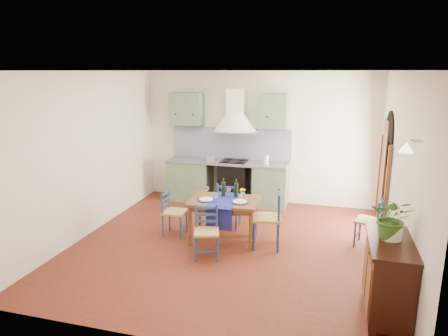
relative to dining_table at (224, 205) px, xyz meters
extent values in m
plane|color=#4B1810|center=(0.12, -0.18, -0.64)|extent=(5.00, 5.00, 0.00)
cube|color=silver|center=(0.12, 2.32, 0.76)|extent=(5.00, 0.04, 2.80)
cube|color=slate|center=(-1.33, 2.01, -0.20)|extent=(0.90, 0.60, 0.88)
cube|color=slate|center=(0.47, 2.01, -0.20)|extent=(0.70, 0.60, 0.88)
cube|color=black|center=(-0.33, 2.01, -0.20)|extent=(0.60, 0.58, 0.88)
cube|color=gray|center=(-0.48, 2.01, 0.26)|extent=(2.60, 0.64, 0.04)
cube|color=silver|center=(-1.33, 2.01, 0.25)|extent=(0.45, 0.40, 0.03)
cylinder|color=silver|center=(-1.33, 2.19, 0.41)|extent=(0.02, 0.02, 0.26)
cube|color=black|center=(-0.33, 2.01, 0.28)|extent=(0.55, 0.48, 0.02)
cube|color=black|center=(-0.48, 2.06, -0.60)|extent=(2.60, 0.50, 0.08)
cube|color=#090D50|center=(-0.48, 2.28, 0.62)|extent=(2.65, 0.05, 0.68)
cube|color=slate|center=(-1.43, 2.14, 1.36)|extent=(0.70, 0.34, 0.70)
cube|color=slate|center=(0.47, 2.14, 1.36)|extent=(0.55, 0.34, 0.70)
cone|color=white|center=(-0.33, 2.07, 1.11)|extent=(0.96, 0.96, 0.40)
cube|color=white|center=(-0.33, 2.16, 1.56)|extent=(0.36, 0.30, 0.50)
cube|color=silver|center=(2.62, -0.18, 0.76)|extent=(0.04, 5.00, 2.80)
cube|color=black|center=(2.61, 1.22, 0.18)|extent=(0.03, 1.00, 1.65)
cylinder|color=black|center=(2.61, 1.22, 1.01)|extent=(0.03, 1.00, 1.00)
cube|color=brown|center=(2.58, 0.68, 0.18)|extent=(0.06, 0.06, 1.65)
cube|color=brown|center=(2.58, 1.76, 0.18)|extent=(0.06, 0.06, 1.65)
cube|color=brown|center=(2.59, 1.44, 0.34)|extent=(0.04, 0.55, 1.96)
cylinder|color=silver|center=(2.56, -1.36, 1.41)|extent=(0.15, 0.04, 0.04)
cone|color=#FFEDC6|center=(2.46, -1.36, 1.34)|extent=(0.16, 0.16, 0.12)
cube|color=silver|center=(-2.38, -0.18, 0.76)|extent=(0.04, 5.00, 2.80)
cube|color=silver|center=(0.12, -0.18, 2.16)|extent=(5.00, 5.00, 0.01)
cube|color=brown|center=(0.00, 0.00, 0.05)|extent=(1.18, 0.82, 0.05)
cube|color=brown|center=(0.00, 0.00, -0.01)|extent=(1.06, 0.70, 0.08)
cylinder|color=brown|center=(-0.49, -0.34, -0.31)|extent=(0.07, 0.07, 0.67)
cylinder|color=brown|center=(-0.52, 0.29, -0.31)|extent=(0.07, 0.07, 0.67)
cylinder|color=brown|center=(0.51, -0.28, -0.31)|extent=(0.07, 0.07, 0.67)
cylinder|color=brown|center=(0.48, 0.34, -0.31)|extent=(0.07, 0.07, 0.67)
cube|color=navy|center=(0.00, -0.04, 0.08)|extent=(0.47, 0.87, 0.01)
cube|color=navy|center=(0.02, -0.38, -0.10)|extent=(0.43, 0.04, 0.38)
cylinder|color=navy|center=(-0.28, -0.11, 0.09)|extent=(0.28, 0.28, 0.01)
cylinder|color=white|center=(-0.28, -0.11, 0.10)|extent=(0.23, 0.23, 0.01)
cylinder|color=navy|center=(0.28, -0.07, 0.09)|extent=(0.28, 0.28, 0.01)
cylinder|color=white|center=(0.28, -0.07, 0.10)|extent=(0.23, 0.23, 0.01)
cylinder|color=black|center=(-0.06, 0.19, 0.24)|extent=(0.07, 0.07, 0.32)
cylinder|color=black|center=(0.15, 0.20, 0.24)|extent=(0.07, 0.07, 0.32)
cylinder|color=white|center=(0.27, 0.16, 0.14)|extent=(0.05, 0.05, 0.10)
sphere|color=yellow|center=(0.27, 0.16, 0.23)|extent=(0.10, 0.10, 0.10)
cylinder|color=navy|center=(-0.20, -0.89, -0.44)|extent=(0.03, 0.03, 0.41)
cylinder|color=navy|center=(-0.29, -0.58, -0.24)|extent=(0.03, 0.03, 0.80)
cylinder|color=navy|center=(0.11, -0.79, -0.44)|extent=(0.03, 0.03, 0.41)
cylinder|color=navy|center=(0.02, -0.49, -0.24)|extent=(0.03, 0.03, 0.80)
cube|color=tan|center=(-0.09, -0.69, -0.22)|extent=(0.47, 0.47, 0.04)
cube|color=navy|center=(-0.14, -0.53, -0.11)|extent=(0.33, 0.12, 0.04)
cube|color=navy|center=(-0.14, -0.53, 0.00)|extent=(0.33, 0.12, 0.04)
cube|color=navy|center=(-0.14, -0.53, 0.11)|extent=(0.33, 0.12, 0.04)
cube|color=navy|center=(-0.04, -0.84, -0.48)|extent=(0.31, 0.12, 0.02)
cylinder|color=navy|center=(0.10, 0.79, -0.42)|extent=(0.03, 0.03, 0.44)
cylinder|color=navy|center=(0.10, 0.45, -0.21)|extent=(0.03, 0.03, 0.87)
cylinder|color=navy|center=(-0.25, 0.78, -0.42)|extent=(0.03, 0.03, 0.44)
cylinder|color=navy|center=(-0.24, 0.44, -0.21)|extent=(0.03, 0.03, 0.87)
cube|color=tan|center=(-0.07, 0.62, -0.18)|extent=(0.41, 0.41, 0.04)
cube|color=navy|center=(-0.07, 0.44, -0.06)|extent=(0.37, 0.03, 0.04)
cube|color=navy|center=(-0.07, 0.44, 0.05)|extent=(0.37, 0.03, 0.04)
cube|color=navy|center=(-0.07, 0.44, 0.17)|extent=(0.37, 0.03, 0.04)
cube|color=navy|center=(-0.08, 0.79, -0.47)|extent=(0.35, 0.04, 0.02)
cylinder|color=navy|center=(-0.73, -0.14, -0.44)|extent=(0.03, 0.03, 0.41)
cylinder|color=navy|center=(-1.05, -0.15, -0.24)|extent=(0.03, 0.03, 0.80)
cylinder|color=navy|center=(-0.74, 0.18, -0.44)|extent=(0.03, 0.03, 0.41)
cylinder|color=navy|center=(-1.06, 0.17, -0.24)|extent=(0.03, 0.03, 0.80)
cube|color=tan|center=(-0.90, 0.01, -0.22)|extent=(0.38, 0.38, 0.04)
cube|color=navy|center=(-1.06, 0.01, -0.11)|extent=(0.03, 0.34, 0.04)
cube|color=navy|center=(-1.06, 0.01, 0.00)|extent=(0.03, 0.34, 0.04)
cube|color=navy|center=(-1.06, 0.01, 0.10)|extent=(0.03, 0.34, 0.04)
cube|color=navy|center=(-0.74, 0.02, -0.48)|extent=(0.04, 0.32, 0.02)
cylinder|color=navy|center=(0.51, 0.11, -0.40)|extent=(0.04, 0.04, 0.48)
cylinder|color=navy|center=(0.89, 0.17, -0.17)|extent=(0.04, 0.04, 0.95)
cylinder|color=navy|center=(0.56, -0.26, -0.40)|extent=(0.04, 0.04, 0.48)
cylinder|color=navy|center=(0.94, -0.21, -0.17)|extent=(0.04, 0.04, 0.95)
cube|color=tan|center=(0.72, -0.05, -0.14)|extent=(0.50, 0.50, 0.04)
cube|color=navy|center=(0.91, -0.02, -0.01)|extent=(0.08, 0.40, 0.05)
cube|color=navy|center=(0.91, -0.02, 0.12)|extent=(0.08, 0.40, 0.05)
cube|color=navy|center=(0.91, -0.02, 0.24)|extent=(0.08, 0.40, 0.05)
cube|color=navy|center=(0.54, -0.07, -0.45)|extent=(0.08, 0.38, 0.03)
cylinder|color=navy|center=(2.21, 0.63, -0.43)|extent=(0.03, 0.03, 0.42)
cylinder|color=navy|center=(2.53, 0.53, -0.23)|extent=(0.03, 0.03, 0.82)
cylinder|color=navy|center=(2.12, 0.31, -0.43)|extent=(0.03, 0.03, 0.42)
cylinder|color=navy|center=(2.43, 0.22, -0.23)|extent=(0.03, 0.03, 0.82)
cube|color=tan|center=(2.32, 0.42, -0.21)|extent=(0.48, 0.48, 0.04)
cube|color=navy|center=(2.48, 0.37, -0.09)|extent=(0.12, 0.34, 0.04)
cube|color=navy|center=(2.48, 0.37, 0.02)|extent=(0.12, 0.34, 0.04)
cube|color=navy|center=(2.48, 0.37, 0.13)|extent=(0.12, 0.34, 0.04)
cube|color=navy|center=(2.16, 0.47, -0.48)|extent=(0.12, 0.32, 0.02)
cube|color=black|center=(2.39, -1.56, -0.15)|extent=(0.45, 1.00, 0.82)
cube|color=black|center=(2.39, -1.56, 0.27)|extent=(0.50, 1.05, 0.04)
cube|color=brown|center=(2.16, -1.79, -0.19)|extent=(0.02, 0.38, 0.63)
cube|color=brown|center=(2.16, -1.33, -0.19)|extent=(0.02, 0.38, 0.63)
cube|color=black|center=(2.21, -2.00, -0.60)|extent=(0.08, 0.08, 0.08)
cube|color=black|center=(2.21, -1.12, -0.60)|extent=(0.08, 0.08, 0.08)
cube|color=black|center=(2.56, -1.12, -0.60)|extent=(0.08, 0.08, 0.08)
imported|color=#2F5E1F|center=(2.38, -1.49, 0.54)|extent=(0.54, 0.50, 0.50)
camera|label=1|loc=(1.66, -6.07, 2.15)|focal=32.00mm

